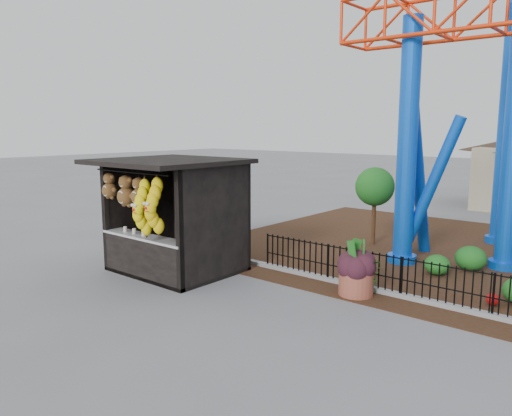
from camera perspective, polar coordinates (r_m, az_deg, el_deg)
The scene contains 8 objects.
ground at distance 11.43m, azimuth -3.44°, elevation -11.08°, with size 120.00×120.00×0.00m, color slate.
mulch_bed at distance 16.61m, azimuth 27.08°, elevation -5.59°, with size 18.00×12.00×0.02m, color #331E11.
curb at distance 11.95m, azimuth 21.58°, elevation -10.51°, with size 18.00×0.18×0.12m, color gray.
prize_booth at distance 13.73m, azimuth -10.04°, elevation -1.12°, with size 3.50×3.40×3.12m.
picket_fence at distance 11.59m, azimuth 25.98°, elevation -9.13°, with size 12.20×0.06×1.00m, color black, non-canonical shape.
terracotta_planter at distance 12.21m, azimuth 11.35°, elevation -8.36°, with size 0.82×0.82×0.62m, color #994A37.
planter_foliage at distance 12.04m, azimuth 11.45°, elevation -5.50°, with size 0.70×0.70×0.64m, color #30131C.
potted_plant at distance 12.26m, azimuth 12.48°, elevation -7.55°, with size 0.85×0.73×0.94m, color #2A5619.
Camera 1 is at (7.38, -7.78, 3.96)m, focal length 35.00 mm.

